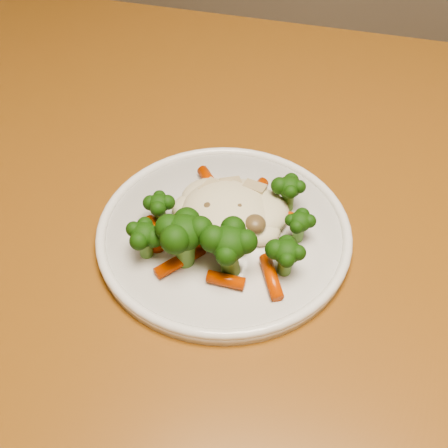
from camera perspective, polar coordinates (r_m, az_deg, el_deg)
name	(u,v)px	position (r m, az deg, el deg)	size (l,w,h in m)	color
dining_table	(263,255)	(0.69, 3.98, -3.18)	(1.21, 0.81, 0.75)	brown
plate	(224,234)	(0.57, 0.00, -0.97)	(0.25, 0.25, 0.01)	white
meal	(224,224)	(0.54, -0.05, 0.03)	(0.17, 0.16, 0.05)	beige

